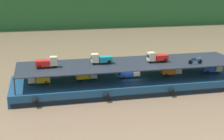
# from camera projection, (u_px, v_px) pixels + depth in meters

# --- Properties ---
(ground_plane) EXTENTS (400.00, 400.00, 0.00)m
(ground_plane) POSITION_uv_depth(u_px,v_px,m) (130.00, 88.00, 45.21)
(ground_plane) COLOR #7F664C
(cargo_barge) EXTENTS (31.04, 9.09, 1.50)m
(cargo_barge) POSITION_uv_depth(u_px,v_px,m) (130.00, 83.00, 44.99)
(cargo_barge) COLOR navy
(cargo_barge) RESTS_ON ground
(cargo_rack) EXTENTS (29.44, 7.76, 2.00)m
(cargo_rack) POSITION_uv_depth(u_px,v_px,m) (130.00, 64.00, 44.29)
(cargo_rack) COLOR #232833
(cargo_rack) RESTS_ON cargo_barge
(mini_truck_lower_stern) EXTENTS (2.78, 1.27, 1.38)m
(mini_truck_lower_stern) POSITION_uv_depth(u_px,v_px,m) (39.00, 79.00, 41.87)
(mini_truck_lower_stern) COLOR gold
(mini_truck_lower_stern) RESTS_ON cargo_barge
(mini_truck_lower_aft) EXTENTS (2.74, 1.21, 1.38)m
(mini_truck_lower_aft) POSITION_uv_depth(u_px,v_px,m) (87.00, 75.00, 43.60)
(mini_truck_lower_aft) COLOR gold
(mini_truck_lower_aft) RESTS_ON cargo_barge
(mini_truck_lower_mid) EXTENTS (2.77, 1.24, 1.38)m
(mini_truck_lower_mid) POSITION_uv_depth(u_px,v_px,m) (130.00, 73.00, 44.55)
(mini_truck_lower_mid) COLOR #1E47B7
(mini_truck_lower_mid) RESTS_ON cargo_barge
(mini_truck_lower_fore) EXTENTS (2.77, 1.26, 1.38)m
(mini_truck_lower_fore) POSITION_uv_depth(u_px,v_px,m) (172.00, 70.00, 45.65)
(mini_truck_lower_fore) COLOR orange
(mini_truck_lower_fore) RESTS_ON cargo_barge
(mini_truck_lower_bow) EXTENTS (2.79, 1.29, 1.38)m
(mini_truck_lower_bow) POSITION_uv_depth(u_px,v_px,m) (212.00, 68.00, 46.86)
(mini_truck_lower_bow) COLOR #1E47B7
(mini_truck_lower_bow) RESTS_ON cargo_barge
(mini_truck_upper_stern) EXTENTS (2.75, 1.22, 1.38)m
(mini_truck_upper_stern) POSITION_uv_depth(u_px,v_px,m) (47.00, 62.00, 41.85)
(mini_truck_upper_stern) COLOR red
(mini_truck_upper_stern) RESTS_ON cargo_rack
(mini_truck_upper_mid) EXTENTS (2.75, 1.21, 1.38)m
(mini_truck_upper_mid) POSITION_uv_depth(u_px,v_px,m) (101.00, 59.00, 43.73)
(mini_truck_upper_mid) COLOR teal
(mini_truck_upper_mid) RESTS_ON cargo_rack
(mini_truck_upper_fore) EXTENTS (2.79, 1.29, 1.38)m
(mini_truck_upper_fore) POSITION_uv_depth(u_px,v_px,m) (157.00, 57.00, 44.60)
(mini_truck_upper_fore) COLOR red
(mini_truck_upper_fore) RESTS_ON cargo_rack
(motorcycle_upper_port) EXTENTS (1.90, 0.55, 0.87)m
(motorcycle_upper_port) POSITION_uv_depth(u_px,v_px,m) (195.00, 61.00, 43.72)
(motorcycle_upper_port) COLOR black
(motorcycle_upper_port) RESTS_ON cargo_rack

